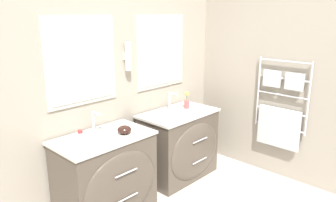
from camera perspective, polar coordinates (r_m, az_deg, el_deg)
name	(u,v)px	position (r m, az deg, el deg)	size (l,w,h in m)	color
wall_back	(99,71)	(3.21, -11.95, 5.20)	(4.87, 0.14, 2.60)	#9E9384
wall_right	(272,64)	(3.87, 17.67, 6.22)	(0.13, 3.52, 2.60)	#9E9384
vanity_left	(107,176)	(3.13, -10.51, -12.69)	(0.88, 0.58, 0.77)	#4C4238
vanity_right	(180,144)	(3.75, 2.18, -7.57)	(0.88, 0.58, 0.77)	#4C4238
faucet_left	(94,122)	(3.06, -12.70, -3.67)	(0.17, 0.13, 0.21)	silver
faucet_right	(170,101)	(3.69, 0.42, -0.05)	(0.17, 0.13, 0.21)	silver
toiletry_bottle	(81,140)	(2.76, -14.96, -6.56)	(0.06, 0.06, 0.15)	silver
amenity_bowl	(124,130)	(3.02, -7.61, -4.98)	(0.13, 0.13, 0.08)	black
flower_vase	(187,101)	(3.77, 3.28, 0.00)	(0.06, 0.06, 0.20)	#CC4C51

